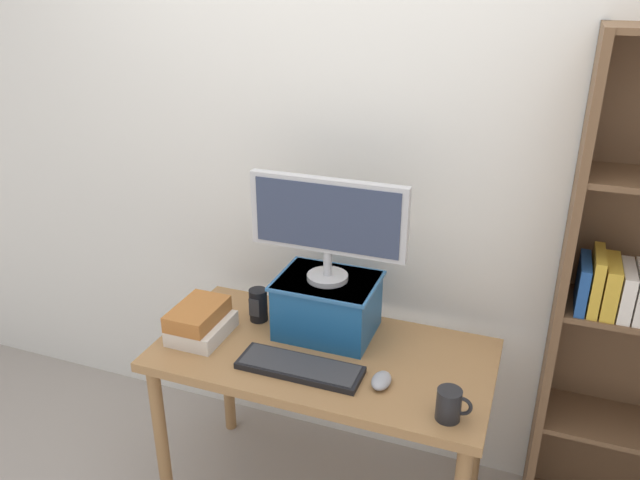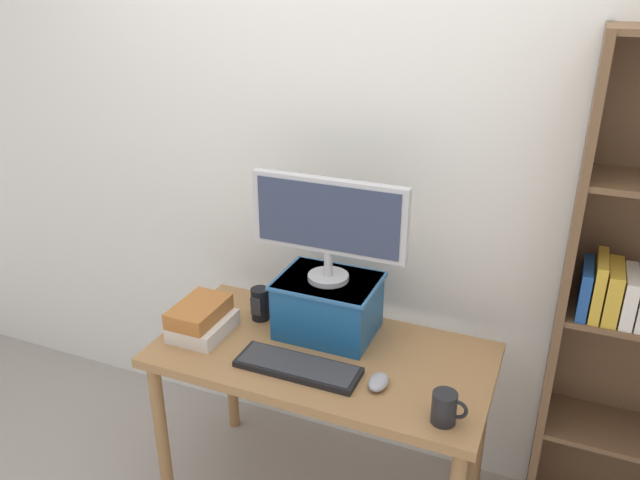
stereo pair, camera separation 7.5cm
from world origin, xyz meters
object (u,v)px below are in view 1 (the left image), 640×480
Objects in this scene: riser_box at (327,304)px; computer_monitor at (328,221)px; computer_mouse at (381,381)px; keyboard at (300,367)px; coffee_mug at (450,405)px; desk_speaker at (258,305)px; book_stack at (200,322)px; desk at (323,371)px.

computer_monitor is at bearing -90.00° from riser_box.
riser_box is at bearing 138.30° from computer_mouse.
coffee_mug is (0.53, -0.07, 0.04)m from keyboard.
desk_speaker is (-0.28, -0.01, -0.39)m from computer_monitor.
riser_box reaches higher than book_stack.
keyboard is at bearing -10.06° from book_stack.
riser_box is 0.64× the size of computer_monitor.
keyboard is 4.21× the size of computer_mouse.
riser_box reaches higher than keyboard.
keyboard is 3.31× the size of desk_speaker.
coffee_mug is at bearing -8.84° from book_stack.
desk_speaker is at bearing 157.11° from computer_mouse.
keyboard is 0.38m from desk_speaker.
desk_speaker is (-0.31, 0.12, 0.16)m from desk.
computer_monitor is at bearing 2.40° from desk_speaker.
computer_mouse is 0.73m from book_stack.
book_stack is 1.83× the size of desk_speaker.
desk_speaker reaches higher than coffee_mug.
book_stack is at bearing 171.16° from coffee_mug.
book_stack is at bearing -156.27° from riser_box.
desk_speaker is (0.16, 0.18, 0.01)m from book_stack.
riser_box is 0.48m from book_stack.
computer_monitor is 0.48m from desk_speaker.
computer_mouse is at bearing 3.66° from keyboard.
desk_speaker reaches higher than computer_mouse.
book_stack is at bearing -172.49° from desk.
computer_monitor is 2.40× the size of book_stack.
book_stack is at bearing -156.44° from computer_monitor.
coffee_mug is (0.52, -0.34, -0.07)m from riser_box.
desk is 2.79× the size of keyboard.
keyboard is (-0.03, -0.14, 0.10)m from desk.
desk is 5.03× the size of book_stack.
desk_speaker is at bearing 157.76° from coffee_mug.
computer_mouse reaches higher than keyboard.
book_stack is 0.24m from desk_speaker.
computer_monitor is 0.58m from computer_mouse.
riser_box is 2.82× the size of desk_speaker.
book_stack is (-0.44, -0.19, -0.40)m from computer_monitor.
riser_box is at bearing 146.74° from coffee_mug.
coffee_mug is (0.49, -0.21, 0.14)m from desk.
desk_speaker is (-0.57, 0.24, 0.05)m from computer_mouse.
keyboard is (-0.00, -0.27, -0.44)m from computer_monitor.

